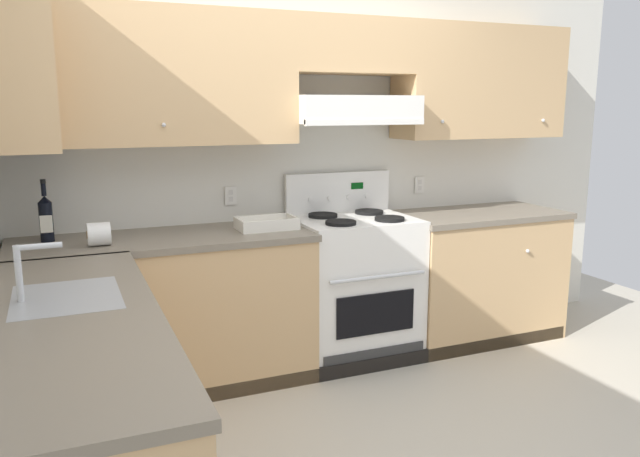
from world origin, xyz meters
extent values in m
cube|color=silver|center=(0.46, 1.62, 1.27)|extent=(4.68, 0.12, 2.55)
cube|color=tan|center=(-0.68, 1.38, 1.80)|extent=(1.59, 0.34, 0.76)
cube|color=tan|center=(1.53, 1.38, 1.80)|extent=(1.24, 0.34, 0.76)
cube|color=tan|center=(0.51, 1.38, 2.01)|extent=(0.80, 0.34, 0.34)
cube|color=white|center=(0.51, 1.34, 1.62)|extent=(0.80, 0.46, 0.17)
cube|color=white|center=(0.51, 1.12, 1.54)|extent=(0.80, 0.03, 0.04)
sphere|color=silver|center=(-0.68, 1.20, 1.54)|extent=(0.02, 0.02, 0.02)
sphere|color=silver|center=(1.11, 1.20, 1.54)|extent=(0.02, 0.02, 0.02)
sphere|color=silver|center=(1.95, 1.20, 1.54)|extent=(0.02, 0.02, 0.02)
cube|color=silver|center=(-0.23, 1.55, 1.08)|extent=(0.08, 0.01, 0.12)
cube|color=silver|center=(-0.23, 1.54, 1.10)|extent=(0.03, 0.00, 0.03)
cube|color=silver|center=(-0.23, 1.54, 1.06)|extent=(0.03, 0.00, 0.03)
cube|color=silver|center=(1.17, 1.55, 1.08)|extent=(0.08, 0.01, 0.12)
cube|color=silver|center=(1.17, 1.54, 1.10)|extent=(0.03, 0.00, 0.03)
cube|color=silver|center=(1.17, 1.54, 1.06)|extent=(0.03, 0.00, 0.03)
cube|color=tan|center=(-1.38, 1.20, 1.80)|extent=(0.34, 0.64, 0.76)
cube|color=tan|center=(-0.70, 1.25, 0.44)|extent=(1.66, 0.61, 0.87)
cube|color=#756B5B|center=(-0.70, 1.25, 0.89)|extent=(1.68, 0.63, 0.04)
cube|color=tan|center=(1.47, 1.25, 0.44)|extent=(1.15, 0.61, 0.87)
cube|color=#756B5B|center=(1.47, 1.25, 0.89)|extent=(1.18, 0.63, 0.04)
cube|color=black|center=(0.26, 0.97, 0.04)|extent=(3.54, 0.06, 0.09)
sphere|color=silver|center=(-1.03, 0.93, 0.68)|extent=(0.03, 0.03, 0.03)
sphere|color=silver|center=(1.65, 0.93, 0.68)|extent=(0.03, 0.03, 0.03)
cube|color=tan|center=(-1.25, 0.00, 0.44)|extent=(0.61, 1.89, 0.87)
cube|color=#756B5B|center=(-1.25, 0.00, 0.89)|extent=(0.63, 1.91, 0.04)
cube|color=#999B9E|center=(-1.25, 0.23, 0.91)|extent=(0.40, 0.48, 0.01)
cube|color=#28282B|center=(-1.25, 0.23, 0.84)|extent=(0.34, 0.42, 0.14)
cylinder|color=silver|center=(-1.41, 0.23, 1.02)|extent=(0.03, 0.03, 0.22)
cylinder|color=silver|center=(-1.33, 0.23, 1.12)|extent=(0.16, 0.02, 0.02)
cube|color=white|center=(0.51, 1.25, 0.46)|extent=(0.76, 0.58, 0.91)
cube|color=black|center=(0.51, 0.95, 0.38)|extent=(0.53, 0.01, 0.26)
cylinder|color=silver|center=(0.51, 0.93, 0.62)|extent=(0.65, 0.02, 0.02)
cube|color=#333333|center=(0.51, 0.96, 0.10)|extent=(0.70, 0.01, 0.11)
cube|color=white|center=(0.51, 1.25, 0.92)|extent=(0.76, 0.58, 0.02)
cube|color=white|center=(0.51, 1.52, 1.05)|extent=(0.76, 0.04, 0.29)
cube|color=#053F0C|center=(0.64, 1.50, 1.10)|extent=(0.09, 0.01, 0.04)
cylinder|color=black|center=(0.34, 1.11, 0.94)|extent=(0.19, 0.19, 0.02)
cylinder|color=black|center=(0.34, 1.11, 0.93)|extent=(0.07, 0.07, 0.01)
cylinder|color=black|center=(0.68, 1.11, 0.94)|extent=(0.19, 0.19, 0.02)
cylinder|color=black|center=(0.68, 1.11, 0.93)|extent=(0.07, 0.07, 0.01)
cylinder|color=black|center=(0.34, 1.39, 0.94)|extent=(0.19, 0.19, 0.02)
cylinder|color=black|center=(0.34, 1.39, 0.93)|extent=(0.07, 0.07, 0.01)
cylinder|color=black|center=(0.68, 1.39, 0.94)|extent=(0.19, 0.19, 0.02)
cylinder|color=black|center=(0.68, 1.39, 0.93)|extent=(0.07, 0.07, 0.01)
cylinder|color=white|center=(0.30, 1.50, 1.03)|extent=(0.04, 0.02, 0.04)
cylinder|color=white|center=(0.44, 1.50, 1.03)|extent=(0.04, 0.02, 0.04)
cylinder|color=white|center=(0.58, 1.50, 1.03)|extent=(0.04, 0.02, 0.04)
cylinder|color=white|center=(0.72, 1.50, 1.03)|extent=(0.04, 0.02, 0.04)
cylinder|color=black|center=(-1.31, 1.36, 1.02)|extent=(0.07, 0.07, 0.22)
cone|color=black|center=(-1.31, 1.36, 1.14)|extent=(0.07, 0.07, 0.04)
cylinder|color=black|center=(-1.31, 1.36, 1.21)|extent=(0.03, 0.03, 0.09)
cylinder|color=black|center=(-1.31, 1.36, 1.24)|extent=(0.03, 0.03, 0.02)
cube|color=silver|center=(-1.31, 1.33, 1.01)|extent=(0.06, 0.00, 0.10)
cube|color=white|center=(-0.09, 1.24, 0.92)|extent=(0.28, 0.18, 0.02)
cube|color=white|center=(-0.09, 1.13, 0.95)|extent=(0.35, 0.01, 0.07)
cube|color=white|center=(-0.09, 1.34, 0.95)|extent=(0.35, 0.01, 0.07)
cube|color=white|center=(-0.26, 1.24, 0.95)|extent=(0.01, 0.19, 0.07)
cube|color=white|center=(0.07, 1.24, 0.95)|extent=(0.01, 0.19, 0.07)
cylinder|color=white|center=(-1.06, 1.15, 0.97)|extent=(0.12, 0.12, 0.12)
cylinder|color=#9E7A51|center=(-1.12, 1.15, 0.97)|extent=(0.01, 0.04, 0.04)
camera|label=1|loc=(-1.25, -2.32, 1.65)|focal=35.29mm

